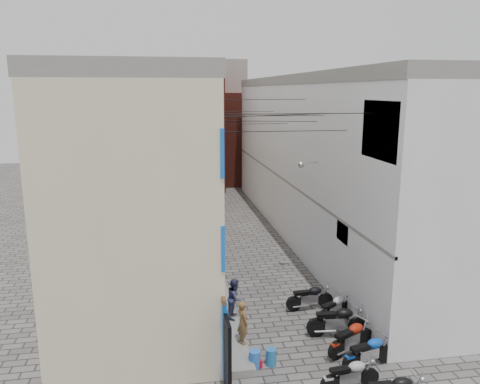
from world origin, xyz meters
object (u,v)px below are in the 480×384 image
motorcycle_c (369,350)px  red_crate (255,363)px  motorcycle_e (337,319)px  water_jug_near (255,359)px  motorcycle_b (350,373)px  person_b (235,298)px  person_a (243,322)px  motorcycle_f (335,307)px  motorcycle_d (351,336)px  motorcycle_g (310,296)px  water_jug_far (271,357)px

motorcycle_c → red_crate: bearing=-113.1°
motorcycle_e → water_jug_near: motorcycle_e is taller
motorcycle_b → person_b: size_ratio=1.22×
motorcycle_b → red_crate: bearing=-128.2°
person_a → red_crate: bearing=176.6°
motorcycle_b → water_jug_near: (-2.41, 1.52, -0.24)m
motorcycle_f → motorcycle_b: bearing=-43.5°
motorcycle_b → red_crate: (-2.41, 1.52, -0.39)m
motorcycle_b → motorcycle_c: size_ratio=0.95×
motorcycle_d → motorcycle_g: bearing=160.3°
motorcycle_b → motorcycle_f: motorcycle_f is taller
person_b → water_jug_near: (0.15, -2.81, -0.70)m
motorcycle_f → water_jug_near: motorcycle_f is taller
motorcycle_b → water_jug_far: size_ratio=3.40×
person_a → person_b: person_b is taller
motorcycle_e → person_b: 3.61m
motorcycle_c → person_b: size_ratio=1.29×
motorcycle_e → motorcycle_c: bearing=14.0°
motorcycle_b → water_jug_near: 2.86m
motorcycle_e → motorcycle_f: motorcycle_e is taller
motorcycle_g → water_jug_near: (-2.84, -3.41, -0.27)m
motorcycle_f → person_b: bearing=-124.7°
motorcycle_g → water_jug_far: size_ratio=3.61×
motorcycle_c → person_a: 3.95m
motorcycle_b → water_jug_far: motorcycle_b is taller
motorcycle_d → red_crate: bearing=-110.8°
motorcycle_g → person_b: size_ratio=1.30×
motorcycle_b → motorcycle_e: size_ratio=0.84×
water_jug_near → water_jug_far: 0.52m
person_b → red_crate: person_b is taller
motorcycle_c → red_crate: (-3.41, 0.55, -0.42)m
motorcycle_e → motorcycle_b: bearing=-8.5°
motorcycle_g → water_jug_near: size_ratio=3.46×
person_a → water_jug_near: bearing=176.6°
red_crate → motorcycle_c: bearing=-9.2°
motorcycle_d → person_a: size_ratio=1.37×
motorcycle_f → person_a: 3.91m
motorcycle_e → red_crate: bearing=-60.9°
motorcycle_c → water_jug_far: size_ratio=3.58×
motorcycle_b → motorcycle_d: 1.97m
motorcycle_f → water_jug_near: 4.23m
motorcycle_d → motorcycle_g: size_ratio=1.04×
motorcycle_f → red_crate: bearing=-83.6°
motorcycle_e → person_a: (-3.31, -0.31, 0.36)m
motorcycle_e → water_jug_near: (-3.14, -1.35, -0.34)m
person_a → motorcycle_g: bearing=-65.0°
motorcycle_d → water_jug_far: (-2.67, -0.25, -0.30)m
motorcycle_f → red_crate: motorcycle_f is taller
motorcycle_c → motorcycle_d: size_ratio=0.96×
motorcycle_e → motorcycle_g: 2.08m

